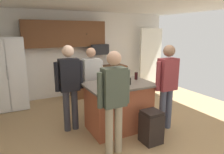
# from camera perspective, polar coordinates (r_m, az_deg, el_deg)

# --- Properties ---
(floor) EXTENTS (7.04, 7.04, 0.00)m
(floor) POSITION_cam_1_polar(r_m,az_deg,el_deg) (4.31, 2.50, -14.74)
(floor) COLOR tan
(floor) RESTS_ON ground
(back_wall) EXTENTS (6.40, 0.10, 2.60)m
(back_wall) POSITION_cam_1_polar(r_m,az_deg,el_deg) (6.43, -9.93, 6.51)
(back_wall) COLOR white
(back_wall) RESTS_ON ground
(french_door_window_panel) EXTENTS (0.90, 0.06, 2.00)m
(french_door_window_panel) POSITION_cam_1_polar(r_m,az_deg,el_deg) (7.32, 11.01, 5.65)
(french_door_window_panel) COLOR white
(french_door_window_panel) RESTS_ON ground
(cabinet_run_upper) EXTENTS (2.40, 0.38, 0.75)m
(cabinet_run_upper) POSITION_cam_1_polar(r_m,az_deg,el_deg) (6.09, -13.25, 11.91)
(cabinet_run_upper) COLOR brown
(cabinet_run_lower) EXTENTS (1.80, 0.63, 0.90)m
(cabinet_run_lower) POSITION_cam_1_polar(r_m,az_deg,el_deg) (6.49, -3.73, -0.89)
(cabinet_run_lower) COLOR brown
(cabinet_run_lower) RESTS_ON ground
(refrigerator) EXTENTS (0.86, 0.76, 1.87)m
(refrigerator) POSITION_cam_1_polar(r_m,az_deg,el_deg) (5.78, -27.69, 0.82)
(refrigerator) COLOR white
(refrigerator) RESTS_ON ground
(microwave_over_range) EXTENTS (0.56, 0.40, 0.32)m
(microwave_over_range) POSITION_cam_1_polar(r_m,az_deg,el_deg) (6.35, -3.94, 7.95)
(microwave_over_range) COLOR black
(kitchen_island) EXTENTS (1.36, 0.93, 0.98)m
(kitchen_island) POSITION_cam_1_polar(r_m,az_deg,el_deg) (4.15, 1.92, -8.32)
(kitchen_island) COLOR #AD5638
(kitchen_island) RESTS_ON ground
(person_host_foreground) EXTENTS (0.57, 0.23, 1.71)m
(person_host_foreground) POSITION_cam_1_polar(r_m,az_deg,el_deg) (3.17, 0.55, -5.61)
(person_host_foreground) COLOR tan
(person_host_foreground) RESTS_ON ground
(person_guest_left) EXTENTS (0.57, 0.22, 1.65)m
(person_guest_left) POSITION_cam_1_polar(r_m,az_deg,el_deg) (4.58, -5.90, -0.36)
(person_guest_left) COLOR #232D4C
(person_guest_left) RESTS_ON ground
(person_guest_right) EXTENTS (0.57, 0.23, 1.75)m
(person_guest_right) POSITION_cam_1_polar(r_m,az_deg,el_deg) (4.03, -12.10, -1.52)
(person_guest_right) COLOR #383842
(person_guest_right) RESTS_ON ground
(person_elder_center) EXTENTS (0.57, 0.23, 1.75)m
(person_elder_center) POSITION_cam_1_polar(r_m,az_deg,el_deg) (4.13, 15.54, -1.33)
(person_elder_center) COLOR #4C5166
(person_elder_center) RESTS_ON ground
(glass_stout_tall) EXTENTS (0.06, 0.06, 0.14)m
(glass_stout_tall) POSITION_cam_1_polar(r_m,az_deg,el_deg) (3.92, 5.00, -1.20)
(glass_stout_tall) COLOR black
(glass_stout_tall) RESTS_ON kitchen_island
(glass_dark_ale) EXTENTS (0.07, 0.07, 0.13)m
(glass_dark_ale) POSITION_cam_1_polar(r_m,az_deg,el_deg) (3.65, -1.18, -2.31)
(glass_dark_ale) COLOR black
(glass_dark_ale) RESTS_ON kitchen_island
(glass_pilsner) EXTENTS (0.06, 0.06, 0.15)m
(glass_pilsner) POSITION_cam_1_polar(r_m,az_deg,el_deg) (3.74, -2.39, -1.76)
(glass_pilsner) COLOR black
(glass_pilsner) RESTS_ON kitchen_island
(mug_ceramic_white) EXTENTS (0.13, 0.09, 0.09)m
(mug_ceramic_white) POSITION_cam_1_polar(r_m,az_deg,el_deg) (3.95, 2.02, -1.39)
(mug_ceramic_white) COLOR white
(mug_ceramic_white) RESTS_ON kitchen_island
(glass_short_whisky) EXTENTS (0.07, 0.07, 0.16)m
(glass_short_whisky) POSITION_cam_1_polar(r_m,az_deg,el_deg) (4.36, 6.94, 0.33)
(glass_short_whisky) COLOR black
(glass_short_whisky) RESTS_ON kitchen_island
(trash_bin) EXTENTS (0.34, 0.34, 0.61)m
(trash_bin) POSITION_cam_1_polar(r_m,az_deg,el_deg) (3.80, 11.16, -13.86)
(trash_bin) COLOR black
(trash_bin) RESTS_ON ground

